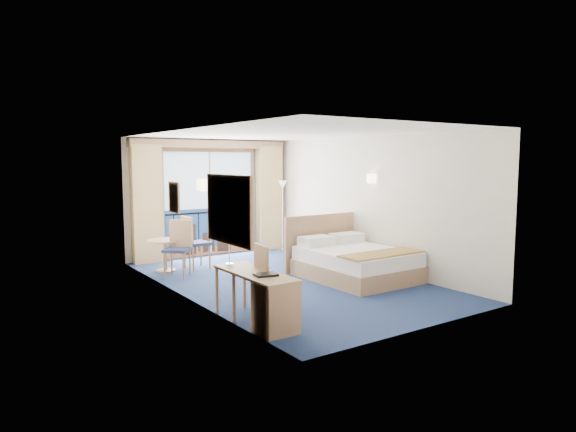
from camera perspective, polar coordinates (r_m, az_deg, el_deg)
The scene contains 22 objects.
floor at distance 9.55m, azimuth -0.12°, elevation -7.20°, with size 6.50×6.50×0.00m, color navy.
room_walls at distance 9.30m, azimuth -0.12°, elevation 3.51°, with size 4.04×6.54×2.72m.
balcony_door at distance 12.13m, azimuth -8.71°, elevation 1.08°, with size 2.36×0.03×2.52m.
curtain_left at distance 11.40m, azimuth -15.41°, elevation 1.26°, with size 0.65×0.22×2.55m, color tan.
curtain_right at distance 12.74m, azimuth -2.10°, elevation 1.99°, with size 0.65×0.22×2.55m, color tan.
pelmet at distance 11.99m, azimuth -8.55°, elevation 7.89°, with size 3.80×0.25×0.18m, color #A87C5B.
mirror at distance 7.02m, azimuth -6.58°, elevation 0.71°, with size 0.05×1.25×0.95m.
wall_print at distance 8.78m, azimuth -12.52°, elevation 2.04°, with size 0.04×0.42×0.52m.
sconce_left at distance 7.82m, azimuth -9.48°, elevation 3.44°, with size 0.18×0.18×0.18m, color beige.
sconce_right at distance 10.40m, azimuth 9.26°, elevation 4.12°, with size 0.18×0.18×0.18m, color beige.
bed at distance 9.78m, azimuth 7.26°, elevation -5.04°, with size 1.79×2.12×1.12m.
nightstand at distance 11.32m, azimuth 4.31°, elevation -3.53°, with size 0.46×0.44×0.60m, color #A87B59.
phone at distance 11.24m, azimuth 4.56°, elevation -1.83°, with size 0.19×0.14×0.08m, color silver.
armchair at distance 11.28m, azimuth 1.64°, elevation -3.46°, with size 0.68×0.70×0.64m, color #40454E.
floor_lamp at distance 12.55m, azimuth -0.60°, elevation 2.05°, with size 0.24×0.24×1.72m.
desk at distance 6.76m, azimuth -1.88°, elevation -9.47°, with size 0.52×1.50×0.71m.
desk_chair at distance 7.32m, azimuth -2.11°, elevation -6.68°, with size 0.52×0.51×1.04m.
folder at distance 6.80m, azimuth -2.49°, elevation -6.52°, with size 0.29×0.22×0.03m, color black.
desk_lamp at distance 7.39m, azimuth -6.55°, elevation -3.04°, with size 0.12×0.12×0.44m.
round_table at distance 10.56m, azimuth -13.48°, elevation -3.40°, with size 0.71×0.71×0.64m.
table_chair_a at distance 10.66m, azimuth -10.54°, elevation -2.56°, with size 0.51×0.50×1.08m.
table_chair_b at distance 10.12m, azimuth -12.05°, elevation -3.11°, with size 0.65×0.65×1.06m.
Camera 1 is at (-5.21, -7.69, 2.22)m, focal length 32.00 mm.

